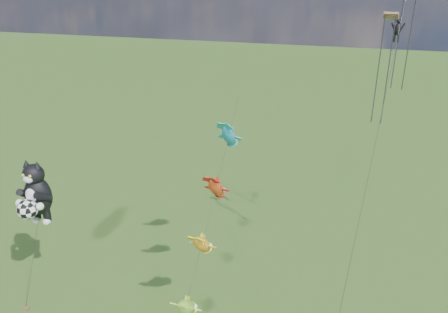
% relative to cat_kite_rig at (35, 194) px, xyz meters
% --- Properties ---
extents(cat_kite_rig, '(2.44, 4.14, 11.65)m').
position_rel_cat_kite_rig_xyz_m(cat_kite_rig, '(0.00, 0.00, 0.00)').
color(cat_kite_rig, brown).
rests_on(cat_kite_rig, ground).
extents(fish_windsock_rig, '(1.09, 15.97, 15.66)m').
position_rel_cat_kite_rig_xyz_m(fish_windsock_rig, '(13.52, 1.18, -0.14)').
color(fish_windsock_rig, brown).
rests_on(fish_windsock_rig, ground).
extents(parafoil_rig, '(3.62, 17.38, 27.52)m').
position_rel_cat_kite_rig_xyz_m(parafoil_rig, '(24.45, 8.89, 11.50)').
color(parafoil_rig, brown).
rests_on(parafoil_rig, ground).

